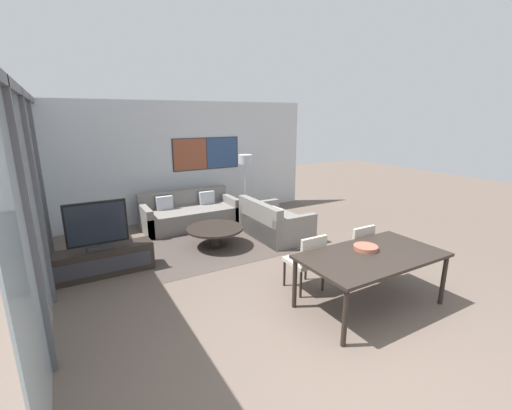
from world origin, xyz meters
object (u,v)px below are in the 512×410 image
object	(u,v)px
dining_chair_left	(307,259)
sofa_main	(189,214)
floor_lamp	(245,165)
television	(97,226)
dining_table	(372,259)
dining_chair_centre	(356,247)
fruit_bowl	(366,247)
sofa_side	(273,224)
tv_console	(101,261)
coffee_table	(215,232)

from	to	relation	value
dining_chair_left	sofa_main	bearing A→B (deg)	97.02
dining_chair_left	floor_lamp	xyz separation A→B (m)	(1.04, 3.80, 0.81)
television	floor_lamp	distance (m)	4.00
sofa_main	dining_table	distance (m)	4.62
dining_chair_centre	fruit_bowl	distance (m)	0.75
sofa_side	dining_chair_centre	size ratio (longest dim) A/B	1.75
tv_console	sofa_main	xyz separation A→B (m)	(2.05, 1.74, 0.04)
sofa_main	coffee_table	bearing A→B (deg)	-90.00
dining_chair_centre	floor_lamp	xyz separation A→B (m)	(0.10, 3.83, 0.81)
coffee_table	dining_chair_centre	distance (m)	2.68
fruit_bowl	sofa_side	bearing A→B (deg)	83.84
floor_lamp	coffee_table	bearing A→B (deg)	-134.04
television	dining_table	size ratio (longest dim) A/B	0.48
sofa_main	floor_lamp	distance (m)	1.83
dining_chair_left	floor_lamp	size ratio (longest dim) A/B	0.56
sofa_side	coffee_table	bearing A→B (deg)	86.26
tv_console	fruit_bowl	xyz separation A→B (m)	(3.02, -2.62, 0.54)
tv_console	dining_chair_left	size ratio (longest dim) A/B	1.84
sofa_main	sofa_side	bearing A→B (deg)	-51.61
dining_chair_left	fruit_bowl	distance (m)	0.82
sofa_side	dining_chair_left	xyz separation A→B (m)	(-0.80, -2.17, 0.23)
tv_console	dining_table	world-z (taller)	dining_table
television	dining_chair_centre	bearing A→B (deg)	-30.84
floor_lamp	dining_chair_centre	bearing A→B (deg)	-91.56
fruit_bowl	floor_lamp	xyz separation A→B (m)	(0.53, 4.39, 0.54)
television	sofa_main	size ratio (longest dim) A/B	0.43
coffee_table	dining_chair_centre	world-z (taller)	dining_chair_centre
dining_chair_left	dining_chair_centre	bearing A→B (deg)	-1.69
dining_chair_centre	fruit_bowl	xyz separation A→B (m)	(-0.42, -0.56, 0.28)
dining_table	dining_chair_left	distance (m)	0.89
sofa_main	coffee_table	size ratio (longest dim) A/B	1.96
sofa_side	television	bearing A→B (deg)	92.34
dining_table	sofa_side	bearing A→B (deg)	83.36
dining_chair_left	dining_chair_centre	size ratio (longest dim) A/B	1.00
coffee_table	dining_table	world-z (taller)	dining_table
coffee_table	fruit_bowl	size ratio (longest dim) A/B	3.38
coffee_table	dining_table	distance (m)	3.15
sofa_side	dining_table	world-z (taller)	sofa_side
dining_table	coffee_table	bearing A→B (deg)	107.28
sofa_side	dining_table	distance (m)	2.95
floor_lamp	dining_chair_left	bearing A→B (deg)	-105.25
television	dining_chair_centre	xyz separation A→B (m)	(3.45, -2.06, -0.32)
coffee_table	fruit_bowl	xyz separation A→B (m)	(0.97, -2.83, 0.48)
floor_lamp	sofa_main	bearing A→B (deg)	-178.72
sofa_side	dining_chair_left	world-z (taller)	dining_chair_left
television	fruit_bowl	distance (m)	4.00
coffee_table	floor_lamp	size ratio (longest dim) A/B	0.70
television	coffee_table	distance (m)	2.13
sofa_side	fruit_bowl	xyz separation A→B (m)	(-0.30, -2.75, 0.50)
sofa_side	floor_lamp	xyz separation A→B (m)	(0.23, 1.63, 1.04)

